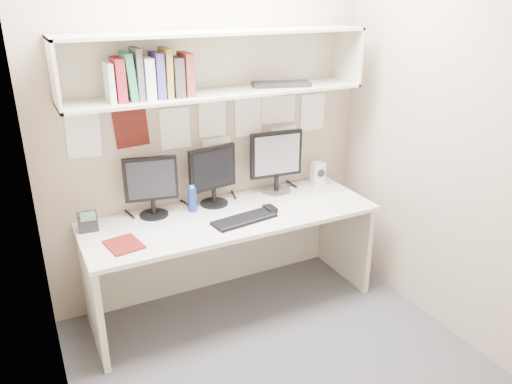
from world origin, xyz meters
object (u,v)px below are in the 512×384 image
monitor_left (151,184)px  maroon_notebook (124,245)px  desk_phone (88,222)px  monitor_center (213,173)px  speaker (318,173)px  monitor_right (276,160)px  desk (232,260)px  keyboard (244,219)px

monitor_left → maroon_notebook: size_ratio=1.80×
monitor_left → desk_phone: 0.47m
monitor_center → maroon_notebook: (-0.72, -0.35, -0.23)m
speaker → desk_phone: bearing=-173.0°
monitor_right → maroon_notebook: 1.30m
monitor_center → desk_phone: monitor_center is taller
desk → monitor_left: bearing=155.4°
monitor_center → speaker: 0.89m
desk → monitor_center: size_ratio=4.73×
desk → monitor_right: monitor_right is taller
monitor_right → speaker: (0.37, -0.01, -0.17)m
keyboard → maroon_notebook: (-0.79, 0.01, -0.00)m
monitor_right → maroon_notebook: monitor_right is taller
desk → speaker: (0.84, 0.21, 0.45)m
keyboard → monitor_center: bearing=93.2°
monitor_left → monitor_center: 0.44m
monitor_right → keyboard: size_ratio=1.07×
monitor_left → keyboard: bearing=-24.0°
monitor_left → monitor_center: size_ratio=0.98×
desk → monitor_right: 0.81m
monitor_right → desk_phone: size_ratio=3.21×
monitor_center → speaker: monitor_center is taller
desk → monitor_center: 0.64m
monitor_center → maroon_notebook: monitor_center is taller
speaker → maroon_notebook: speaker is taller
keyboard → speaker: (0.80, 0.35, 0.08)m
monitor_left → monitor_right: monitor_right is taller
desk → keyboard: keyboard is taller
desk_phone → maroon_notebook: bearing=-58.8°
monitor_right → keyboard: (-0.43, -0.36, -0.25)m
keyboard → maroon_notebook: size_ratio=1.91×
monitor_left → speaker: monitor_left is taller
monitor_right → desk_phone: (-1.38, -0.04, -0.20)m
monitor_right → maroon_notebook: bearing=-159.3°
speaker → monitor_center: bearing=-174.4°
monitor_right → maroon_notebook: (-1.23, -0.35, -0.25)m
maroon_notebook → monitor_left: bearing=41.1°
keyboard → desk: bearing=95.4°
desk → monitor_center: monitor_center is taller
desk_phone → monitor_left: bearing=9.8°
monitor_left → keyboard: size_ratio=0.94×
monitor_center → keyboard: (0.07, -0.36, -0.22)m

